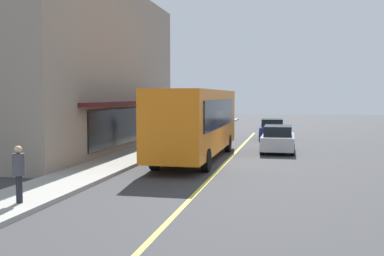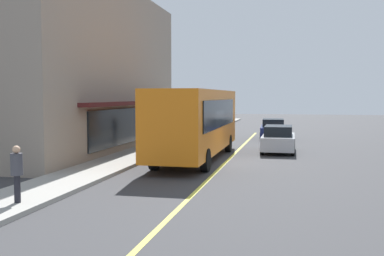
{
  "view_description": "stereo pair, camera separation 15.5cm",
  "coord_description": "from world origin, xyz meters",
  "px_view_note": "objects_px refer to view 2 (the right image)",
  "views": [
    {
      "loc": [
        -21.45,
        -2.99,
        3.2
      ],
      "look_at": [
        0.64,
        1.81,
        1.6
      ],
      "focal_mm": 42.16,
      "sensor_mm": 36.0,
      "label": 1
    },
    {
      "loc": [
        -21.42,
        -3.14,
        3.2
      ],
      "look_at": [
        0.64,
        1.81,
        1.6
      ],
      "focal_mm": 42.16,
      "sensor_mm": 36.0,
      "label": 2
    }
  ],
  "objects_px": {
    "bus": "(197,120)",
    "car_silver": "(278,139)",
    "traffic_light": "(153,108)",
    "car_navy": "(273,129)",
    "pedestrian_waiting": "(17,169)",
    "pedestrian_near_storefront": "(159,129)"
  },
  "relations": [
    {
      "from": "bus",
      "to": "car_silver",
      "type": "relative_size",
      "value": 2.59
    },
    {
      "from": "traffic_light",
      "to": "car_navy",
      "type": "bearing_deg",
      "value": -30.46
    },
    {
      "from": "bus",
      "to": "traffic_light",
      "type": "distance_m",
      "value": 3.14
    },
    {
      "from": "traffic_light",
      "to": "car_navy",
      "type": "xyz_separation_m",
      "value": [
        10.24,
        -6.02,
        -1.79
      ]
    },
    {
      "from": "traffic_light",
      "to": "car_silver",
      "type": "bearing_deg",
      "value": -68.87
    },
    {
      "from": "car_silver",
      "to": "pedestrian_waiting",
      "type": "bearing_deg",
      "value": 155.02
    },
    {
      "from": "traffic_light",
      "to": "pedestrian_near_storefront",
      "type": "height_order",
      "value": "traffic_light"
    },
    {
      "from": "bus",
      "to": "car_silver",
      "type": "height_order",
      "value": "bus"
    },
    {
      "from": "traffic_light",
      "to": "car_navy",
      "type": "distance_m",
      "value": 12.02
    },
    {
      "from": "traffic_light",
      "to": "pedestrian_waiting",
      "type": "relative_size",
      "value": 1.94
    },
    {
      "from": "pedestrian_waiting",
      "to": "pedestrian_near_storefront",
      "type": "bearing_deg",
      "value": 0.76
    },
    {
      "from": "bus",
      "to": "car_silver",
      "type": "bearing_deg",
      "value": -44.32
    },
    {
      "from": "car_navy",
      "to": "pedestrian_near_storefront",
      "type": "bearing_deg",
      "value": 140.53
    },
    {
      "from": "traffic_light",
      "to": "pedestrian_waiting",
      "type": "bearing_deg",
      "value": 178.95
    },
    {
      "from": "car_silver",
      "to": "pedestrian_near_storefront",
      "type": "relative_size",
      "value": 2.36
    },
    {
      "from": "car_silver",
      "to": "pedestrian_near_storefront",
      "type": "distance_m",
      "value": 7.1
    },
    {
      "from": "traffic_light",
      "to": "pedestrian_waiting",
      "type": "xyz_separation_m",
      "value": [
        -12.21,
        0.22,
        -1.4
      ]
    },
    {
      "from": "car_navy",
      "to": "pedestrian_near_storefront",
      "type": "distance_m",
      "value": 10.15
    },
    {
      "from": "car_silver",
      "to": "car_navy",
      "type": "bearing_deg",
      "value": 4.77
    },
    {
      "from": "car_silver",
      "to": "pedestrian_waiting",
      "type": "height_order",
      "value": "pedestrian_waiting"
    },
    {
      "from": "bus",
      "to": "pedestrian_near_storefront",
      "type": "xyz_separation_m",
      "value": [
        3.87,
        3.15,
        -0.73
      ]
    },
    {
      "from": "car_navy",
      "to": "pedestrian_waiting",
      "type": "bearing_deg",
      "value": 164.45
    }
  ]
}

